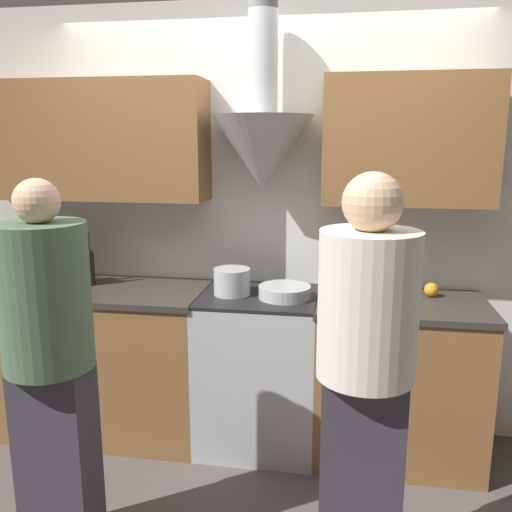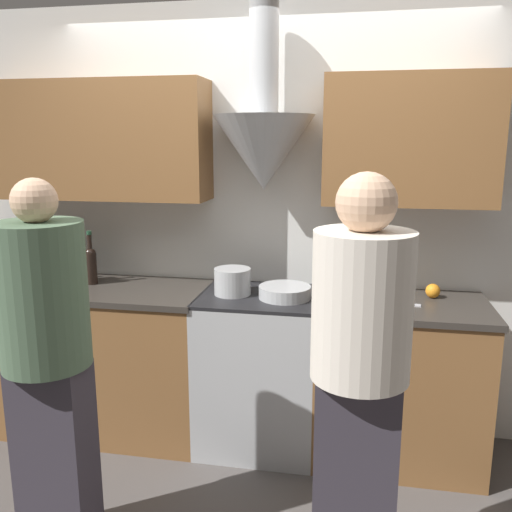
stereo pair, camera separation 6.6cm
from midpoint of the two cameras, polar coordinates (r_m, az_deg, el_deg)
ground_plane at (r=3.25m, az=-1.26°, el=-21.58°), size 12.00×12.00×0.00m
wall_back at (r=3.30m, az=-0.99°, el=6.30°), size 8.40×0.58×2.60m
counter_left at (r=3.61m, az=-17.28°, el=-10.25°), size 1.44×0.62×0.93m
counter_right at (r=3.27m, az=14.08°, el=-12.46°), size 0.95×0.62×0.93m
stove_range at (r=3.29m, az=-0.29°, el=-11.82°), size 0.68×0.60×0.93m
wine_bottle_1 at (r=3.74m, az=-24.89°, el=-0.48°), size 0.07×0.07×0.34m
wine_bottle_2 at (r=3.69m, az=-23.54°, el=-0.48°), size 0.08×0.08×0.34m
wine_bottle_3 at (r=3.62m, az=-22.18°, el=-0.52°), size 0.08×0.08×0.34m
wine_bottle_4 at (r=3.58m, az=-20.64°, el=-0.74°), size 0.08×0.08×0.32m
wine_bottle_5 at (r=3.54m, az=-18.92°, el=-0.57°), size 0.08×0.08×0.33m
wine_bottle_6 at (r=3.48m, az=-17.73°, el=-0.83°), size 0.07×0.07×0.33m
stock_pot at (r=3.13m, az=-3.14°, el=-2.70°), size 0.21×0.21×0.15m
mixing_bowl at (r=3.06m, az=2.42°, el=-3.79°), size 0.29×0.29×0.07m
orange_fruit at (r=3.23m, az=17.42°, el=-3.41°), size 0.08×0.08×0.08m
saucepan at (r=3.25m, az=9.72°, el=-3.00°), size 0.16×0.16×0.07m
chefs_knife at (r=3.05m, az=13.76°, el=-4.82°), size 0.28×0.05×0.01m
person_foreground_left at (r=2.46m, az=-21.59°, el=-10.04°), size 0.37×0.37×1.66m
person_foreground_right at (r=2.10m, az=10.48°, el=-12.56°), size 0.36×0.36×1.70m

